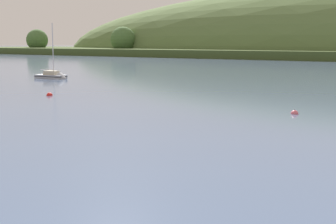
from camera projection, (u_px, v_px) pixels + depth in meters
sailboat_midwater_white at (54, 77)px, 84.59m from camera, size 6.49×2.44×10.56m
mooring_buoy_foreground at (49, 96)px, 57.66m from camera, size 0.73×0.73×0.81m
mooring_buoy_midchannel at (295, 114)px, 42.96m from camera, size 0.68×0.68×0.76m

